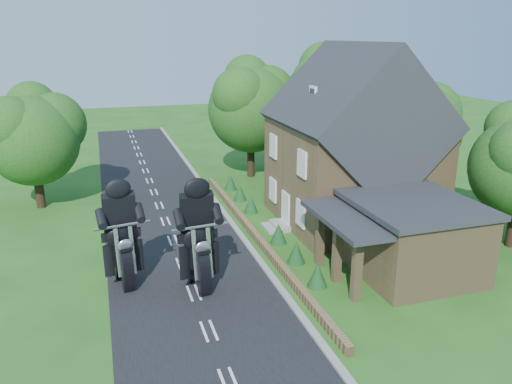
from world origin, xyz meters
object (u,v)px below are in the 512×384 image
object	(u,v)px
annex	(408,235)
motorcycle_lead	(199,273)
garden_wall	(255,235)
house	(353,149)
motorcycle_follow	(124,270)

from	to	relation	value
annex	motorcycle_lead	xyz separation A→B (m)	(-9.56, 1.11, -1.01)
garden_wall	motorcycle_lead	bearing A→B (deg)	-130.39
house	motorcycle_follow	distance (m)	14.40
garden_wall	motorcycle_follow	bearing A→B (deg)	-154.39
motorcycle_lead	motorcycle_follow	bearing A→B (deg)	-29.21
garden_wall	house	world-z (taller)	house
motorcycle_lead	garden_wall	bearing A→B (deg)	-136.42
annex	motorcycle_lead	size ratio (longest dim) A/B	4.33
motorcycle_lead	motorcycle_follow	distance (m)	3.33
house	motorcycle_lead	bearing A→B (deg)	-150.81
house	motorcycle_lead	xyz separation A→B (m)	(-10.18, -5.69, -3.58)
garden_wall	house	bearing A→B (deg)	9.17
garden_wall	annex	size ratio (longest dim) A/B	3.12
motorcycle_lead	annex	bearing A→B (deg)	167.33
motorcycle_lead	motorcycle_follow	world-z (taller)	motorcycle_lead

